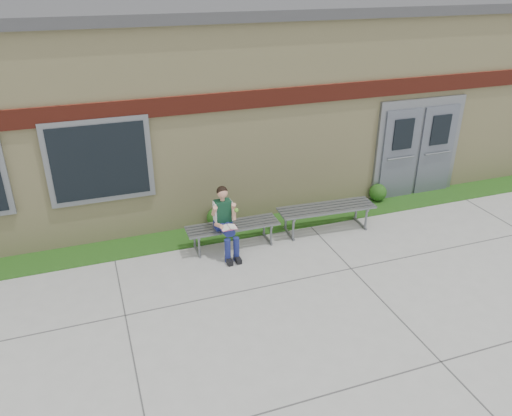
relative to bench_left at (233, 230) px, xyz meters
name	(u,v)px	position (x,y,z in m)	size (l,w,h in m)	color
ground	(313,295)	(0.77, -2.00, -0.36)	(80.00, 80.00, 0.00)	#9E9E99
grass_strip	(260,226)	(0.77, 0.60, -0.35)	(16.00, 0.80, 0.02)	#214713
school_building	(214,92)	(0.77, 3.99, 1.74)	(16.20, 6.22, 4.20)	beige
bench_left	(233,230)	(0.00, 0.00, 0.00)	(1.79, 0.51, 0.46)	slate
bench_right	(326,212)	(2.00, 0.00, 0.04)	(2.02, 0.66, 0.52)	slate
girl	(225,220)	(-0.20, -0.20, 0.34)	(0.47, 0.77, 1.32)	navy
shrub_mid	(217,217)	(-0.09, 0.85, -0.13)	(0.41, 0.41, 0.41)	#214713
shrub_east	(378,192)	(3.77, 0.85, -0.14)	(0.40, 0.40, 0.40)	#214713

